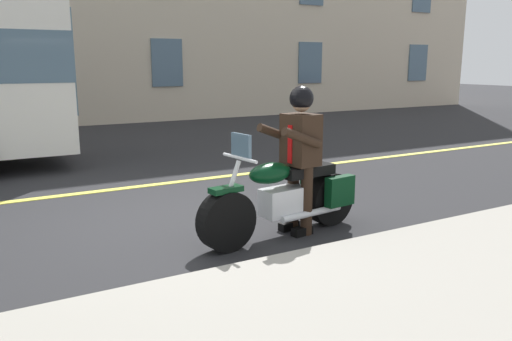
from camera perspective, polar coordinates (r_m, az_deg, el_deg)
name	(u,v)px	position (r m, az deg, el deg)	size (l,w,h in m)	color
ground_plane	(170,221)	(6.70, -9.57, -5.56)	(80.00, 80.00, 0.00)	#28282B
lane_center_stripe	(128,188)	(8.54, -14.17, -1.90)	(60.00, 0.16, 0.01)	#E5DB4C
motorcycle_main	(287,198)	(5.96, 3.46, -3.08)	(2.22, 0.78, 1.26)	black
rider_main	(300,147)	(5.96, 4.90, 2.65)	(0.67, 0.61, 1.74)	black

